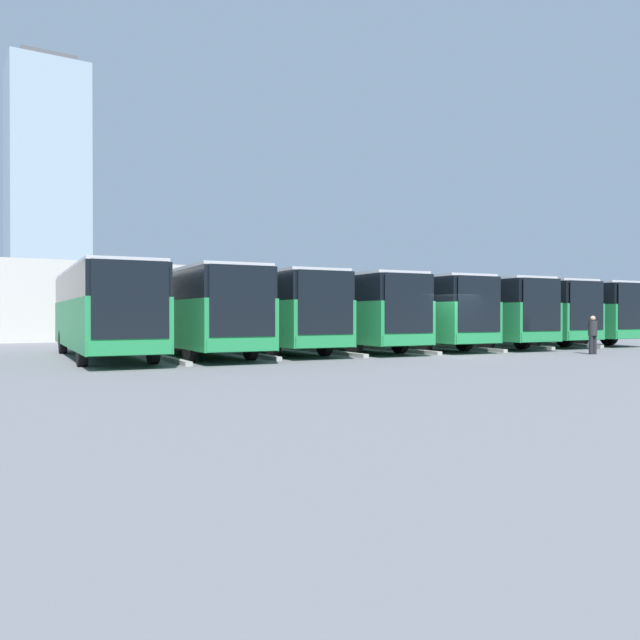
# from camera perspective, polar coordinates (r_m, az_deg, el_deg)

# --- Properties ---
(ground_plane) EXTENTS (600.00, 600.00, 0.00)m
(ground_plane) POSITION_cam_1_polar(r_m,az_deg,el_deg) (25.97, 11.90, -3.19)
(ground_plane) COLOR slate
(bus_0) EXTENTS (3.51, 12.27, 3.39)m
(bus_0) POSITION_cam_1_polar(r_m,az_deg,el_deg) (38.95, 19.58, 0.79)
(bus_0) COLOR #238447
(bus_0) RESTS_ON ground_plane
(curb_divider_0) EXTENTS (0.82, 7.17, 0.15)m
(curb_divider_0) POSITION_cam_1_polar(r_m,az_deg,el_deg) (36.47, 20.00, -2.04)
(curb_divider_0) COLOR #9E9E99
(curb_divider_0) RESTS_ON ground_plane
(bus_1) EXTENTS (3.51, 12.27, 3.39)m
(bus_1) POSITION_cam_1_polar(r_m,az_deg,el_deg) (36.31, 15.91, 0.82)
(bus_1) COLOR #238447
(bus_1) RESTS_ON ground_plane
(curb_divider_1) EXTENTS (0.82, 7.17, 0.15)m
(curb_divider_1) POSITION_cam_1_polar(r_m,az_deg,el_deg) (33.83, 16.08, -2.22)
(curb_divider_1) COLOR #9E9E99
(curb_divider_1) RESTS_ON ground_plane
(bus_2) EXTENTS (3.51, 12.27, 3.39)m
(bus_2) POSITION_cam_1_polar(r_m,az_deg,el_deg) (33.55, 12.17, 0.86)
(bus_2) COLOR #238447
(bus_2) RESTS_ON ground_plane
(curb_divider_2) EXTENTS (0.82, 7.17, 0.15)m
(curb_divider_2) POSITION_cam_1_polar(r_m,az_deg,el_deg) (31.07, 12.05, -2.45)
(curb_divider_2) COLOR #9E9E99
(curb_divider_2) RESTS_ON ground_plane
(bus_3) EXTENTS (3.51, 12.27, 3.39)m
(bus_3) POSITION_cam_1_polar(r_m,az_deg,el_deg) (31.40, 7.11, 0.89)
(bus_3) COLOR #238447
(bus_3) RESTS_ON ground_plane
(curb_divider_3) EXTENTS (0.82, 7.17, 0.15)m
(curb_divider_3) POSITION_cam_1_polar(r_m,az_deg,el_deg) (28.94, 6.56, -2.66)
(curb_divider_3) COLOR #9E9E99
(curb_divider_3) RESTS_ON ground_plane
(bus_4) EXTENTS (3.51, 12.27, 3.39)m
(bus_4) POSITION_cam_1_polar(r_m,az_deg,el_deg) (29.48, 1.44, 0.93)
(bus_4) COLOR #238447
(bus_4) RESTS_ON ground_plane
(curb_divider_4) EXTENTS (0.82, 7.17, 0.15)m
(curb_divider_4) POSITION_cam_1_polar(r_m,az_deg,el_deg) (27.06, 0.32, -2.88)
(curb_divider_4) COLOR #9E9E99
(curb_divider_4) RESTS_ON ground_plane
(bus_5) EXTENTS (3.51, 12.27, 3.39)m
(bus_5) POSITION_cam_1_polar(r_m,az_deg,el_deg) (28.04, -5.11, 0.95)
(bus_5) COLOR #238447
(bus_5) RESTS_ON ground_plane
(curb_divider_5) EXTENTS (0.82, 7.17, 0.15)m
(curb_divider_5) POSITION_cam_1_polar(r_m,az_deg,el_deg) (25.71, -6.90, -3.06)
(curb_divider_5) COLOR #9E9E99
(curb_divider_5) RESTS_ON ground_plane
(bus_6) EXTENTS (3.51, 12.27, 3.39)m
(bus_6) POSITION_cam_1_polar(r_m,az_deg,el_deg) (26.06, -11.54, 0.98)
(bus_6) COLOR #238447
(bus_6) RESTS_ON ground_plane
(curb_divider_6) EXTENTS (0.82, 7.17, 0.15)m
(curb_divider_6) POSITION_cam_1_polar(r_m,az_deg,el_deg) (23.84, -14.10, -3.34)
(curb_divider_6) COLOR #9E9E99
(curb_divider_6) RESTS_ON ground_plane
(bus_7) EXTENTS (3.51, 12.27, 3.39)m
(bus_7) POSITION_cam_1_polar(r_m,az_deg,el_deg) (25.14, -19.26, 0.98)
(bus_7) COLOR #238447
(bus_7) RESTS_ON ground_plane
(pedestrian) EXTENTS (0.39, 0.39, 1.62)m
(pedestrian) POSITION_cam_1_polar(r_m,az_deg,el_deg) (28.53, 23.67, -1.14)
(pedestrian) COLOR black
(pedestrian) RESTS_ON ground_plane
(station_building) EXTENTS (41.35, 15.62, 5.00)m
(station_building) POSITION_cam_1_polar(r_m,az_deg,el_deg) (49.93, -10.55, 1.46)
(station_building) COLOR beige
(station_building) RESTS_ON ground_plane
(office_tower) EXTENTS (21.60, 21.60, 77.20)m
(office_tower) POSITION_cam_1_polar(r_m,az_deg,el_deg) (204.95, -23.69, 10.64)
(office_tower) COLOR #93A8B7
(office_tower) RESTS_ON ground_plane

